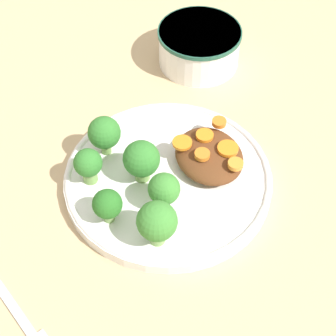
# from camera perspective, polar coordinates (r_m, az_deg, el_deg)

# --- Properties ---
(ground_plane) EXTENTS (4.00, 4.00, 0.00)m
(ground_plane) POSITION_cam_1_polar(r_m,az_deg,el_deg) (0.71, 0.00, -1.57)
(ground_plane) COLOR tan
(plate) EXTENTS (0.26, 0.26, 0.02)m
(plate) POSITION_cam_1_polar(r_m,az_deg,el_deg) (0.70, 0.00, -1.05)
(plate) COLOR white
(plate) RESTS_ON ground_plane
(dip_bowl) EXTENTS (0.12, 0.12, 0.06)m
(dip_bowl) POSITION_cam_1_polar(r_m,az_deg,el_deg) (0.85, 3.19, 12.40)
(dip_bowl) COLOR white
(dip_bowl) RESTS_ON ground_plane
(stew_mound) EXTENTS (0.10, 0.08, 0.03)m
(stew_mound) POSITION_cam_1_polar(r_m,az_deg,el_deg) (0.70, 4.22, 1.21)
(stew_mound) COLOR #5B3319
(stew_mound) RESTS_ON plate
(broccoli_floret_0) EXTENTS (0.05, 0.05, 0.06)m
(broccoli_floret_0) POSITION_cam_1_polar(r_m,az_deg,el_deg) (0.67, -2.71, 0.84)
(broccoli_floret_0) COLOR #759E51
(broccoli_floret_0) RESTS_ON plate
(broccoli_floret_1) EXTENTS (0.04, 0.04, 0.06)m
(broccoli_floret_1) POSITION_cam_1_polar(r_m,az_deg,el_deg) (0.70, -6.49, 3.53)
(broccoli_floret_1) COLOR #759E51
(broccoli_floret_1) RESTS_ON plate
(broccoli_floret_2) EXTENTS (0.04, 0.04, 0.05)m
(broccoli_floret_2) POSITION_cam_1_polar(r_m,az_deg,el_deg) (0.68, -8.11, 0.36)
(broccoli_floret_2) COLOR #759E51
(broccoli_floret_2) RESTS_ON plate
(broccoli_floret_3) EXTENTS (0.03, 0.03, 0.05)m
(broccoli_floret_3) POSITION_cam_1_polar(r_m,az_deg,el_deg) (0.64, -6.18, -3.73)
(broccoli_floret_3) COLOR #7FA85B
(broccoli_floret_3) RESTS_ON plate
(broccoli_floret_4) EXTENTS (0.05, 0.05, 0.06)m
(broccoli_floret_4) POSITION_cam_1_polar(r_m,az_deg,el_deg) (0.61, -1.13, -5.52)
(broccoli_floret_4) COLOR #7FA85B
(broccoli_floret_4) RESTS_ON plate
(broccoli_floret_5) EXTENTS (0.04, 0.04, 0.05)m
(broccoli_floret_5) POSITION_cam_1_polar(r_m,az_deg,el_deg) (0.64, -0.40, -2.21)
(broccoli_floret_5) COLOR #7FA85B
(broccoli_floret_5) RESTS_ON plate
(carrot_slice_0) EXTENTS (0.02, 0.02, 0.00)m
(carrot_slice_0) POSITION_cam_1_polar(r_m,az_deg,el_deg) (0.69, 1.45, 2.58)
(carrot_slice_0) COLOR orange
(carrot_slice_0) RESTS_ON stew_mound
(carrot_slice_1) EXTENTS (0.02, 0.02, 0.01)m
(carrot_slice_1) POSITION_cam_1_polar(r_m,az_deg,el_deg) (0.72, 5.21, 4.65)
(carrot_slice_1) COLOR orange
(carrot_slice_1) RESTS_ON stew_mound
(carrot_slice_2) EXTENTS (0.02, 0.02, 0.01)m
(carrot_slice_2) POSITION_cam_1_polar(r_m,az_deg,el_deg) (0.68, 3.50, 1.38)
(carrot_slice_2) COLOR orange
(carrot_slice_2) RESTS_ON stew_mound
(carrot_slice_3) EXTENTS (0.03, 0.03, 0.00)m
(carrot_slice_3) POSITION_cam_1_polar(r_m,az_deg,el_deg) (0.69, 6.10, 1.98)
(carrot_slice_3) COLOR orange
(carrot_slice_3) RESTS_ON stew_mound
(carrot_slice_4) EXTENTS (0.02, 0.02, 0.01)m
(carrot_slice_4) POSITION_cam_1_polar(r_m,az_deg,el_deg) (0.67, 6.87, 0.40)
(carrot_slice_4) COLOR orange
(carrot_slice_4) RESTS_ON stew_mound
(carrot_slice_5) EXTENTS (0.02, 0.02, 0.00)m
(carrot_slice_5) POSITION_cam_1_polar(r_m,az_deg,el_deg) (0.70, 3.75, 3.32)
(carrot_slice_5) COLOR orange
(carrot_slice_5) RESTS_ON stew_mound
(fork) EXTENTS (0.18, 0.07, 0.01)m
(fork) POSITION_cam_1_polar(r_m,az_deg,el_deg) (0.63, -14.39, -15.02)
(fork) COLOR silver
(fork) RESTS_ON ground_plane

